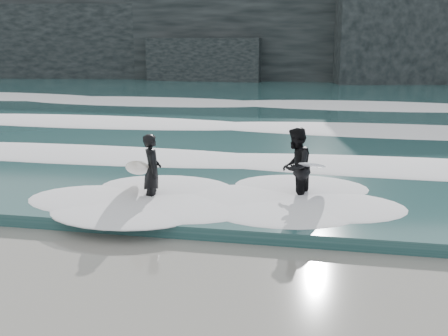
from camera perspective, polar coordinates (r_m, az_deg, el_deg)
The scene contains 8 objects.
ground at distance 9.61m, azimuth -12.12°, elevation -13.16°, with size 120.00×120.00×0.00m, color olive.
sea at distance 37.24m, azimuth 5.77°, elevation 6.98°, with size 90.00×52.00×0.30m, color #234949.
headland at distance 53.97m, azimuth 7.74°, elevation 14.04°, with size 70.00×9.00×10.00m, color black.
foam_near at distance 17.64m, azimuth -0.65°, elevation 0.78°, with size 60.00×3.20×0.20m, color white.
foam_mid at distance 24.41m, azimuth 2.76°, elevation 4.33°, with size 60.00×4.00×0.24m, color white.
foam_far at distance 33.26m, azimuth 5.10°, elevation 6.75°, with size 60.00×4.80×0.30m, color white.
surfer_left at distance 14.17m, azimuth -7.62°, elevation -0.23°, with size 1.33×2.22×1.87m.
surfer_right at distance 14.16m, azimuth 7.40°, elevation 0.08°, with size 1.35×2.06×2.02m.
Camera 1 is at (3.57, -7.85, 4.24)m, focal length 45.00 mm.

